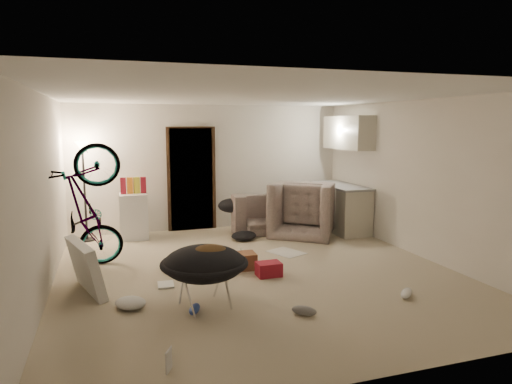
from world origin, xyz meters
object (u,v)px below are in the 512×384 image
object	(u,v)px
mini_fridge	(134,216)
drink_case_a	(241,261)
bicycle	(88,235)
drink_case_b	(269,269)
tv_box	(86,267)
floor_lamp	(83,170)
saucer_chair	(205,271)
armchair	(307,214)
sofa	(277,215)
kitchen_counter	(340,208)
juicer	(241,255)

from	to	relation	value
mini_fridge	drink_case_a	distance (m)	2.77
bicycle	drink_case_b	distance (m)	2.70
tv_box	floor_lamp	bearing A→B (deg)	74.82
bicycle	saucer_chair	size ratio (longest dim) A/B	1.85
floor_lamp	armchair	world-z (taller)	floor_lamp
armchair	drink_case_a	bearing A→B (deg)	80.98
armchair	tv_box	bearing A→B (deg)	64.78
bicycle	sofa	bearing A→B (deg)	-67.50
mini_fridge	kitchen_counter	bearing A→B (deg)	-5.55
mini_fridge	tv_box	size ratio (longest dim) A/B	0.85
saucer_chair	drink_case_b	distance (m)	1.38
armchair	saucer_chair	world-z (taller)	armchair
floor_lamp	drink_case_a	world-z (taller)	floor_lamp
kitchen_counter	bicycle	xyz separation A→B (m)	(-4.73, -1.08, 0.05)
kitchen_counter	mini_fridge	xyz separation A→B (m)	(-3.99, 0.55, -0.02)
sofa	floor_lamp	bearing A→B (deg)	-1.30
kitchen_counter	armchair	world-z (taller)	kitchen_counter
floor_lamp	sofa	bearing A→B (deg)	-3.14
drink_case_a	bicycle	bearing A→B (deg)	162.93
armchair	juicer	xyz separation A→B (m)	(-1.72, -1.34, -0.30)
kitchen_counter	drink_case_a	bearing A→B (deg)	-144.94
sofa	saucer_chair	distance (m)	4.15
saucer_chair	tv_box	xyz separation A→B (m)	(-1.33, 0.91, -0.10)
mini_fridge	tv_box	world-z (taller)	mini_fridge
drink_case_b	tv_box	bearing A→B (deg)	177.57
kitchen_counter	juicer	bearing A→B (deg)	-150.80
kitchen_counter	sofa	bearing A→B (deg)	159.10
tv_box	sofa	bearing A→B (deg)	18.84
drink_case_b	juicer	distance (m)	0.87
armchair	drink_case_b	size ratio (longest dim) A/B	3.47
saucer_chair	armchair	bearing A→B (deg)	48.65
drink_case_a	juicer	bearing A→B (deg)	76.64
kitchen_counter	armchair	distance (m)	0.76
bicycle	drink_case_a	world-z (taller)	bicycle
sofa	bicycle	distance (m)	3.87
mini_fridge	drink_case_a	xyz separation A→B (m)	(1.38, -2.38, -0.30)
drink_case_a	kitchen_counter	bearing A→B (deg)	37.46
floor_lamp	juicer	bearing A→B (deg)	-40.93
tv_box	juicer	world-z (taller)	tv_box
drink_case_b	bicycle	bearing A→B (deg)	154.25
armchair	floor_lamp	bearing A→B (deg)	27.28
armchair	drink_case_a	xyz separation A→B (m)	(-1.85, -1.78, -0.26)
drink_case_b	mini_fridge	bearing A→B (deg)	120.93
sofa	mini_fridge	world-z (taller)	mini_fridge
armchair	kitchen_counter	bearing A→B (deg)	-139.16
drink_case_a	tv_box	bearing A→B (deg)	-169.32
sofa	drink_case_a	bearing A→B (deg)	59.77
bicycle	saucer_chair	bearing A→B (deg)	-146.75
sofa	bicycle	bearing A→B (deg)	25.11
floor_lamp	saucer_chair	bearing A→B (deg)	-68.85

